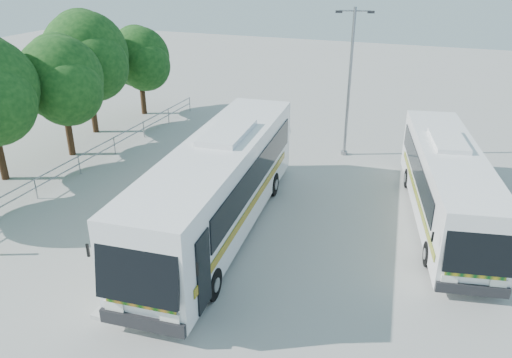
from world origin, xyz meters
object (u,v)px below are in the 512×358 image
at_px(coach_main, 219,185).
at_px(tree_far_d, 87,54).
at_px(coach_adjacent, 447,183).
at_px(lamppost, 350,77).
at_px(tree_far_c, 62,79).
at_px(tree_far_e, 140,58).

bearing_deg(coach_main, tree_far_d, 140.92).
xyz_separation_m(coach_adjacent, lamppost, (-5.33, 6.08, 2.62)).
distance_m(tree_far_c, coach_main, 12.31).
relative_size(tree_far_c, coach_adjacent, 0.57).
bearing_deg(tree_far_d, lamppost, 6.05).
height_order(coach_main, coach_adjacent, coach_main).
bearing_deg(coach_adjacent, coach_main, -165.36).
height_order(tree_far_d, coach_adjacent, tree_far_d).
height_order(tree_far_d, coach_main, tree_far_d).
bearing_deg(tree_far_d, tree_far_e, 81.37).
xyz_separation_m(tree_far_d, lamppost, (15.31, 1.62, -0.49)).
relative_size(coach_main, coach_adjacent, 1.18).
xyz_separation_m(coach_main, coach_adjacent, (8.32, 4.00, -0.31)).
xyz_separation_m(tree_far_e, coach_adjacent, (19.95, -8.96, -2.18)).
xyz_separation_m(tree_far_c, tree_far_d, (-1.19, 3.70, 0.56)).
height_order(tree_far_c, tree_far_e, tree_far_c).
relative_size(tree_far_d, coach_adjacent, 0.64).
distance_m(tree_far_e, lamppost, 14.92).
xyz_separation_m(tree_far_c, coach_adjacent, (19.45, -0.76, -2.55)).
bearing_deg(lamppost, tree_far_c, -173.16).
bearing_deg(tree_far_c, coach_adjacent, -2.24).
relative_size(tree_far_c, lamppost, 0.83).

